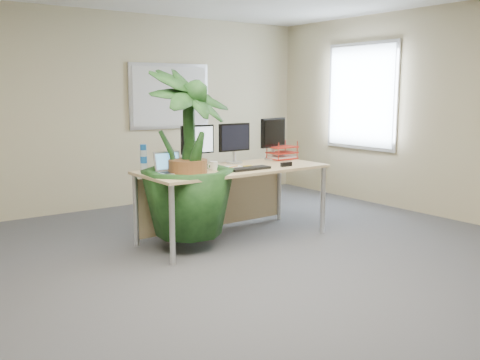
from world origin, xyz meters
TOP-DOWN VIEW (x-y plane):
  - floor at (0.00, 0.00)m, footprint 8.00×8.00m
  - back_wall at (0.00, 4.00)m, footprint 7.00×0.04m
  - whiteboard at (1.20, 3.97)m, footprint 1.30×0.04m
  - window at (3.47, 2.30)m, footprint 0.04×1.30m
  - desk at (0.70, 1.76)m, footprint 2.09×0.90m
  - floor_plant at (0.12, 1.62)m, footprint 1.11×1.11m
  - monitor_left at (0.45, 1.97)m, footprint 0.41×0.19m
  - monitor_right at (0.92, 1.93)m, footprint 0.41×0.19m
  - monitor_dark at (1.50, 1.93)m, footprint 0.45×0.21m
  - laptop at (-0.03, 1.71)m, footprint 0.30×0.26m
  - keyboard at (0.75, 1.42)m, footprint 0.48×0.16m
  - coffee_mug at (0.43, 1.61)m, footprint 0.12×0.08m
  - spiral_notebook at (0.64, 1.62)m, footprint 0.36×0.31m
  - orange_pen at (0.67, 1.60)m, footprint 0.14×0.06m
  - yellow_highlighter at (0.88, 1.62)m, footprint 0.11×0.03m
  - water_bottle at (-0.20, 1.98)m, footprint 0.07×0.07m
  - letter_tray at (1.59, 1.87)m, footprint 0.33×0.25m
  - stapler at (1.23, 1.38)m, footprint 0.14×0.04m

SIDE VIEW (x-z plane):
  - floor at x=0.00m, z-range 0.00..0.00m
  - desk at x=0.70m, z-range 0.23..1.03m
  - floor_plant at x=0.12m, z-range 0.00..1.50m
  - spiral_notebook at x=0.64m, z-range 0.80..0.81m
  - yellow_highlighter at x=0.88m, z-range 0.80..0.82m
  - keyboard at x=0.75m, z-range 0.80..0.83m
  - orange_pen at x=0.67m, z-range 0.81..0.82m
  - stapler at x=1.23m, z-range 0.80..0.85m
  - coffee_mug at x=0.43m, z-range 0.80..0.89m
  - laptop at x=-0.03m, z-range 0.75..0.96m
  - letter_tray at x=1.59m, z-range 0.79..0.95m
  - water_bottle at x=-0.20m, z-range 0.79..1.08m
  - monitor_left at x=0.45m, z-range 0.83..1.29m
  - monitor_right at x=0.92m, z-range 0.84..1.30m
  - monitor_dark at x=1.50m, z-range 0.84..1.34m
  - back_wall at x=0.00m, z-range 0.00..2.70m
  - whiteboard at x=1.20m, z-range 1.07..2.02m
  - window at x=3.47m, z-range 0.77..2.33m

